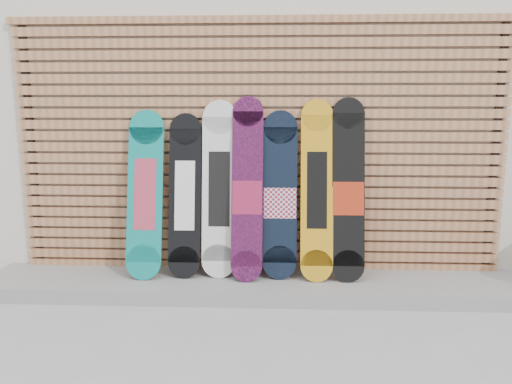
{
  "coord_description": "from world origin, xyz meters",
  "views": [
    {
      "loc": [
        0.01,
        -3.34,
        1.59
      ],
      "look_at": [
        -0.16,
        0.75,
        0.85
      ],
      "focal_mm": 35.0,
      "sensor_mm": 36.0,
      "label": 1
    }
  ],
  "objects_px": {
    "snowboard_1": "(185,195)",
    "snowboard_3": "(247,190)",
    "snowboard_5": "(317,190)",
    "snowboard_4": "(280,196)",
    "snowboard_6": "(348,191)",
    "snowboard_2": "(219,189)",
    "snowboard_0": "(145,194)"
  },
  "relations": [
    {
      "from": "snowboard_0",
      "to": "snowboard_5",
      "type": "xyz_separation_m",
      "value": [
        1.45,
        0.01,
        0.04
      ]
    },
    {
      "from": "snowboard_1",
      "to": "snowboard_5",
      "type": "relative_size",
      "value": 0.92
    },
    {
      "from": "snowboard_5",
      "to": "snowboard_0",
      "type": "bearing_deg",
      "value": -179.7
    },
    {
      "from": "snowboard_1",
      "to": "snowboard_6",
      "type": "height_order",
      "value": "snowboard_6"
    },
    {
      "from": "snowboard_4",
      "to": "snowboard_6",
      "type": "bearing_deg",
      "value": -2.15
    },
    {
      "from": "snowboard_6",
      "to": "snowboard_4",
      "type": "bearing_deg",
      "value": 177.85
    },
    {
      "from": "snowboard_0",
      "to": "snowboard_3",
      "type": "xyz_separation_m",
      "value": [
        0.87,
        -0.01,
        0.05
      ]
    },
    {
      "from": "snowboard_5",
      "to": "snowboard_6",
      "type": "relative_size",
      "value": 0.99
    },
    {
      "from": "snowboard_4",
      "to": "snowboard_6",
      "type": "distance_m",
      "value": 0.57
    },
    {
      "from": "snowboard_1",
      "to": "snowboard_6",
      "type": "relative_size",
      "value": 0.91
    },
    {
      "from": "snowboard_3",
      "to": "snowboard_5",
      "type": "distance_m",
      "value": 0.58
    },
    {
      "from": "snowboard_1",
      "to": "snowboard_2",
      "type": "distance_m",
      "value": 0.3
    },
    {
      "from": "snowboard_0",
      "to": "snowboard_4",
      "type": "xyz_separation_m",
      "value": [
        1.14,
        0.03,
        -0.01
      ]
    },
    {
      "from": "snowboard_2",
      "to": "snowboard_6",
      "type": "height_order",
      "value": "snowboard_6"
    },
    {
      "from": "snowboard_0",
      "to": "snowboard_4",
      "type": "bearing_deg",
      "value": 1.44
    },
    {
      "from": "snowboard_6",
      "to": "snowboard_2",
      "type": "bearing_deg",
      "value": 178.3
    },
    {
      "from": "snowboard_2",
      "to": "snowboard_4",
      "type": "bearing_deg",
      "value": -1.21
    },
    {
      "from": "snowboard_1",
      "to": "snowboard_4",
      "type": "xyz_separation_m",
      "value": [
        0.81,
        0.0,
        0.0
      ]
    },
    {
      "from": "snowboard_0",
      "to": "snowboard_3",
      "type": "relative_size",
      "value": 0.92
    },
    {
      "from": "snowboard_4",
      "to": "snowboard_3",
      "type": "bearing_deg",
      "value": -172.47
    },
    {
      "from": "snowboard_4",
      "to": "snowboard_5",
      "type": "xyz_separation_m",
      "value": [
        0.31,
        -0.02,
        0.06
      ]
    },
    {
      "from": "snowboard_3",
      "to": "snowboard_5",
      "type": "xyz_separation_m",
      "value": [
        0.58,
        0.02,
        -0.0
      ]
    },
    {
      "from": "snowboard_5",
      "to": "snowboard_3",
      "type": "bearing_deg",
      "value": -178.49
    },
    {
      "from": "snowboard_2",
      "to": "snowboard_6",
      "type": "relative_size",
      "value": 0.99
    },
    {
      "from": "snowboard_0",
      "to": "snowboard_5",
      "type": "bearing_deg",
      "value": 0.3
    },
    {
      "from": "snowboard_1",
      "to": "snowboard_6",
      "type": "distance_m",
      "value": 1.38
    },
    {
      "from": "snowboard_0",
      "to": "snowboard_2",
      "type": "bearing_deg",
      "value": 3.6
    },
    {
      "from": "snowboard_1",
      "to": "snowboard_2",
      "type": "bearing_deg",
      "value": 2.44
    },
    {
      "from": "snowboard_3",
      "to": "snowboard_6",
      "type": "xyz_separation_m",
      "value": [
        0.84,
        0.02,
        -0.0
      ]
    },
    {
      "from": "snowboard_1",
      "to": "snowboard_3",
      "type": "xyz_separation_m",
      "value": [
        0.53,
        -0.03,
        0.06
      ]
    },
    {
      "from": "snowboard_3",
      "to": "snowboard_1",
      "type": "bearing_deg",
      "value": 176.28
    },
    {
      "from": "snowboard_2",
      "to": "snowboard_5",
      "type": "distance_m",
      "value": 0.82
    }
  ]
}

